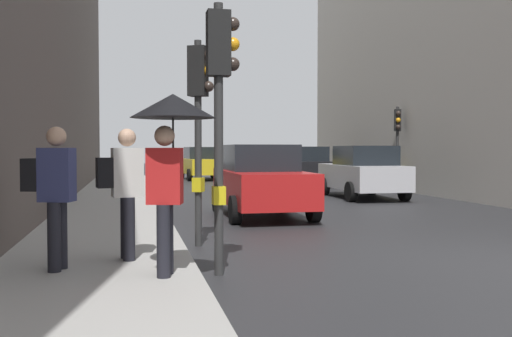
{
  "coord_description": "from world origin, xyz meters",
  "views": [
    {
      "loc": [
        -5.59,
        -7.5,
        1.66
      ],
      "look_at": [
        -2.13,
        8.33,
        1.11
      ],
      "focal_mm": 40.58,
      "sensor_mm": 36.0,
      "label": 1
    }
  ],
  "objects_px": {
    "traffic_light_near_right": "(199,105)",
    "pedestrian_with_grey_backpack": "(53,189)",
    "traffic_light_near_left": "(220,88)",
    "traffic_light_mid_street": "(398,133)",
    "car_silver_hatchback": "(363,172)",
    "pedestrian_with_black_backpack": "(124,186)",
    "pedestrian_with_umbrella": "(170,133)",
    "car_yellow_taxi": "(202,163)",
    "car_dark_suv": "(304,166)",
    "car_red_sedan": "(261,181)"
  },
  "relations": [
    {
      "from": "traffic_light_near_left",
      "to": "car_silver_hatchback",
      "type": "distance_m",
      "value": 12.66
    },
    {
      "from": "traffic_light_mid_street",
      "to": "pedestrian_with_umbrella",
      "type": "relative_size",
      "value": 1.53
    },
    {
      "from": "car_dark_suv",
      "to": "traffic_light_mid_street",
      "type": "bearing_deg",
      "value": -62.17
    },
    {
      "from": "car_silver_hatchback",
      "to": "car_red_sedan",
      "type": "relative_size",
      "value": 1.01
    },
    {
      "from": "car_silver_hatchback",
      "to": "car_yellow_taxi",
      "type": "distance_m",
      "value": 13.5
    },
    {
      "from": "pedestrian_with_black_backpack",
      "to": "traffic_light_near_left",
      "type": "bearing_deg",
      "value": -22.16
    },
    {
      "from": "car_silver_hatchback",
      "to": "pedestrian_with_black_backpack",
      "type": "height_order",
      "value": "pedestrian_with_black_backpack"
    },
    {
      "from": "traffic_light_near_left",
      "to": "pedestrian_with_umbrella",
      "type": "height_order",
      "value": "traffic_light_near_left"
    },
    {
      "from": "car_red_sedan",
      "to": "pedestrian_with_umbrella",
      "type": "xyz_separation_m",
      "value": [
        -2.69,
        -7.01,
        0.96
      ]
    },
    {
      "from": "traffic_light_near_left",
      "to": "car_silver_hatchback",
      "type": "xyz_separation_m",
      "value": [
        6.51,
        10.75,
        -1.57
      ]
    },
    {
      "from": "traffic_light_near_right",
      "to": "pedestrian_with_umbrella",
      "type": "height_order",
      "value": "traffic_light_near_right"
    },
    {
      "from": "car_dark_suv",
      "to": "car_silver_hatchback",
      "type": "bearing_deg",
      "value": -89.96
    },
    {
      "from": "traffic_light_near_right",
      "to": "car_yellow_taxi",
      "type": "xyz_separation_m",
      "value": [
        2.65,
        21.38,
        -1.53
      ]
    },
    {
      "from": "pedestrian_with_black_backpack",
      "to": "traffic_light_mid_street",
      "type": "bearing_deg",
      "value": 51.08
    },
    {
      "from": "traffic_light_near_right",
      "to": "car_yellow_taxi",
      "type": "bearing_deg",
      "value": 82.94
    },
    {
      "from": "traffic_light_near_right",
      "to": "pedestrian_with_grey_backpack",
      "type": "bearing_deg",
      "value": -131.93
    },
    {
      "from": "traffic_light_near_left",
      "to": "pedestrian_with_black_backpack",
      "type": "distance_m",
      "value": 1.85
    },
    {
      "from": "pedestrian_with_umbrella",
      "to": "pedestrian_with_grey_backpack",
      "type": "relative_size",
      "value": 1.21
    },
    {
      "from": "traffic_light_mid_street",
      "to": "pedestrian_with_black_backpack",
      "type": "xyz_separation_m",
      "value": [
        -10.11,
        -12.52,
        -1.1
      ]
    },
    {
      "from": "traffic_light_near_left",
      "to": "pedestrian_with_umbrella",
      "type": "distance_m",
      "value": 1.12
    },
    {
      "from": "traffic_light_near_left",
      "to": "traffic_light_near_right",
      "type": "relative_size",
      "value": 1.02
    },
    {
      "from": "traffic_light_near_left",
      "to": "pedestrian_with_umbrella",
      "type": "relative_size",
      "value": 1.66
    },
    {
      "from": "car_silver_hatchback",
      "to": "car_dark_suv",
      "type": "bearing_deg",
      "value": 90.04
    },
    {
      "from": "traffic_light_near_right",
      "to": "pedestrian_with_black_backpack",
      "type": "distance_m",
      "value": 2.51
    },
    {
      "from": "car_red_sedan",
      "to": "car_silver_hatchback",
      "type": "bearing_deg",
      "value": 44.11
    },
    {
      "from": "car_dark_suv",
      "to": "pedestrian_with_umbrella",
      "type": "relative_size",
      "value": 1.97
    },
    {
      "from": "car_dark_suv",
      "to": "pedestrian_with_black_backpack",
      "type": "relative_size",
      "value": 2.38
    },
    {
      "from": "traffic_light_near_left",
      "to": "pedestrian_with_grey_backpack",
      "type": "height_order",
      "value": "traffic_light_near_left"
    },
    {
      "from": "car_yellow_taxi",
      "to": "pedestrian_with_umbrella",
      "type": "relative_size",
      "value": 2.01
    },
    {
      "from": "car_red_sedan",
      "to": "pedestrian_with_black_backpack",
      "type": "bearing_deg",
      "value": -118.85
    },
    {
      "from": "car_silver_hatchback",
      "to": "pedestrian_with_black_backpack",
      "type": "xyz_separation_m",
      "value": [
        -7.75,
        -10.25,
        0.29
      ]
    },
    {
      "from": "car_yellow_taxi",
      "to": "pedestrian_with_umbrella",
      "type": "xyz_separation_m",
      "value": [
        -3.33,
        -24.32,
        0.96
      ]
    },
    {
      "from": "traffic_light_mid_street",
      "to": "pedestrian_with_umbrella",
      "type": "height_order",
      "value": "traffic_light_mid_street"
    },
    {
      "from": "car_silver_hatchback",
      "to": "traffic_light_near_right",
      "type": "bearing_deg",
      "value": -127.61
    },
    {
      "from": "traffic_light_near_left",
      "to": "pedestrian_with_black_backpack",
      "type": "relative_size",
      "value": 2.0
    },
    {
      "from": "traffic_light_mid_street",
      "to": "traffic_light_near_right",
      "type": "distance_m",
      "value": 13.93
    },
    {
      "from": "car_dark_suv",
      "to": "pedestrian_with_grey_backpack",
      "type": "relative_size",
      "value": 2.38
    },
    {
      "from": "traffic_light_mid_street",
      "to": "car_silver_hatchback",
      "type": "height_order",
      "value": "traffic_light_mid_street"
    },
    {
      "from": "traffic_light_near_right",
      "to": "pedestrian_with_black_backpack",
      "type": "relative_size",
      "value": 1.97
    },
    {
      "from": "pedestrian_with_umbrella",
      "to": "pedestrian_with_black_backpack",
      "type": "relative_size",
      "value": 1.21
    },
    {
      "from": "traffic_light_mid_street",
      "to": "pedestrian_with_grey_backpack",
      "type": "bearing_deg",
      "value": -130.03
    },
    {
      "from": "car_silver_hatchback",
      "to": "pedestrian_with_umbrella",
      "type": "height_order",
      "value": "pedestrian_with_umbrella"
    },
    {
      "from": "traffic_light_mid_street",
      "to": "car_dark_suv",
      "type": "height_order",
      "value": "traffic_light_mid_street"
    },
    {
      "from": "pedestrian_with_umbrella",
      "to": "traffic_light_mid_street",
      "type": "bearing_deg",
      "value": 55.01
    },
    {
      "from": "traffic_light_mid_street",
      "to": "car_red_sedan",
      "type": "bearing_deg",
      "value": -135.96
    },
    {
      "from": "pedestrian_with_grey_backpack",
      "to": "traffic_light_mid_street",
      "type": "bearing_deg",
      "value": 49.97
    },
    {
      "from": "car_red_sedan",
      "to": "pedestrian_with_black_backpack",
      "type": "distance_m",
      "value": 6.71
    },
    {
      "from": "car_silver_hatchback",
      "to": "pedestrian_with_grey_backpack",
      "type": "distance_m",
      "value": 13.77
    },
    {
      "from": "traffic_light_near_right",
      "to": "traffic_light_mid_street",
      "type": "bearing_deg",
      "value": 50.39
    },
    {
      "from": "traffic_light_mid_street",
      "to": "pedestrian_with_grey_backpack",
      "type": "relative_size",
      "value": 1.85
    }
  ]
}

